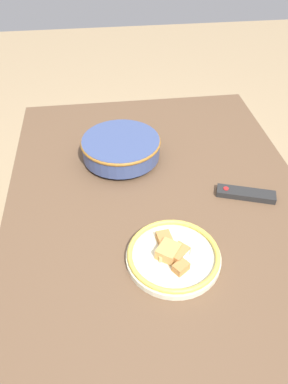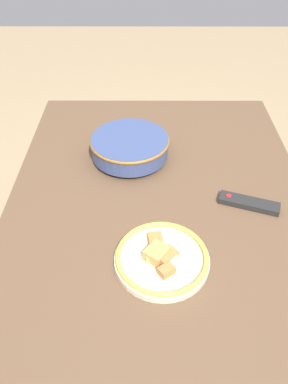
% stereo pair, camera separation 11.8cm
% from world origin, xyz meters
% --- Properties ---
extents(ground_plane, '(8.00, 8.00, 0.00)m').
position_xyz_m(ground_plane, '(0.00, 0.00, 0.00)').
color(ground_plane, '#9E8460').
extents(dining_table, '(1.34, 0.99, 0.72)m').
position_xyz_m(dining_table, '(0.00, 0.00, 0.64)').
color(dining_table, brown).
rests_on(dining_table, ground_plane).
extents(noodle_bowl, '(0.29, 0.29, 0.08)m').
position_xyz_m(noodle_bowl, '(-0.23, -0.10, 0.77)').
color(noodle_bowl, '#384775').
rests_on(noodle_bowl, dining_table).
extents(food_plate, '(0.26, 0.26, 0.05)m').
position_xyz_m(food_plate, '(0.26, 0.00, 0.74)').
color(food_plate, beige).
rests_on(food_plate, dining_table).
extents(tv_remote, '(0.11, 0.19, 0.02)m').
position_xyz_m(tv_remote, '(0.03, 0.28, 0.73)').
color(tv_remote, black).
rests_on(tv_remote, dining_table).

